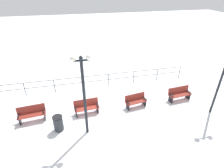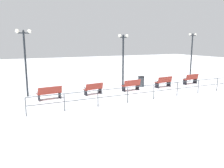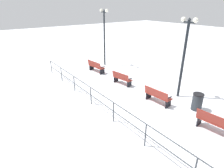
{
  "view_description": "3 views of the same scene",
  "coord_description": "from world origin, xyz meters",
  "px_view_note": "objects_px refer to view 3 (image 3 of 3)",
  "views": [
    {
      "loc": [
        9.14,
        -0.51,
        7.3
      ],
      "look_at": [
        -1.17,
        1.88,
        1.25
      ],
      "focal_mm": 28.98,
      "sensor_mm": 36.0,
      "label": 1
    },
    {
      "loc": [
        -15.54,
        9.21,
        3.95
      ],
      "look_at": [
        -1.22,
        2.27,
        0.94
      ],
      "focal_mm": 36.54,
      "sensor_mm": 36.0,
      "label": 2
    },
    {
      "loc": [
        -7.58,
        -6.03,
        5.17
      ],
      "look_at": [
        -2.05,
        1.55,
        1.13
      ],
      "focal_mm": 30.16,
      "sensor_mm": 36.0,
      "label": 3
    }
  ],
  "objects_px": {
    "bench_fifth": "(96,66)",
    "bench_fourth": "(122,78)",
    "lamppost_middle": "(185,48)",
    "lamppost_far": "(104,28)",
    "bench_third": "(157,96)",
    "trash_bin": "(197,102)",
    "bench_second": "(216,123)"
  },
  "relations": [
    {
      "from": "bench_second",
      "to": "trash_bin",
      "type": "relative_size",
      "value": 1.77
    },
    {
      "from": "bench_third",
      "to": "lamppost_middle",
      "type": "height_order",
      "value": "lamppost_middle"
    },
    {
      "from": "bench_second",
      "to": "bench_third",
      "type": "xyz_separation_m",
      "value": [
        0.03,
        3.23,
        -0.03
      ]
    },
    {
      "from": "bench_third",
      "to": "bench_fifth",
      "type": "height_order",
      "value": "bench_fifth"
    },
    {
      "from": "bench_second",
      "to": "bench_fifth",
      "type": "distance_m",
      "value": 9.68
    },
    {
      "from": "bench_third",
      "to": "bench_fifth",
      "type": "xyz_separation_m",
      "value": [
        -0.03,
        6.45,
        0.02
      ]
    },
    {
      "from": "lamppost_middle",
      "to": "lamppost_far",
      "type": "height_order",
      "value": "lamppost_far"
    },
    {
      "from": "bench_second",
      "to": "trash_bin",
      "type": "bearing_deg",
      "value": 47.07
    },
    {
      "from": "bench_second",
      "to": "lamppost_far",
      "type": "bearing_deg",
      "value": 75.23
    },
    {
      "from": "bench_second",
      "to": "lamppost_middle",
      "type": "bearing_deg",
      "value": 54.96
    },
    {
      "from": "bench_fifth",
      "to": "lamppost_middle",
      "type": "xyz_separation_m",
      "value": [
        1.72,
        -6.61,
        2.46
      ]
    },
    {
      "from": "trash_bin",
      "to": "bench_third",
      "type": "bearing_deg",
      "value": 124.1
    },
    {
      "from": "bench_fourth",
      "to": "lamppost_far",
      "type": "height_order",
      "value": "lamppost_far"
    },
    {
      "from": "bench_fourth",
      "to": "bench_fifth",
      "type": "height_order",
      "value": "bench_fifth"
    },
    {
      "from": "bench_third",
      "to": "bench_fifth",
      "type": "bearing_deg",
      "value": 86.5
    },
    {
      "from": "bench_fourth",
      "to": "bench_third",
      "type": "bearing_deg",
      "value": -99.73
    },
    {
      "from": "lamppost_far",
      "to": "bench_third",
      "type": "bearing_deg",
      "value": -102.37
    },
    {
      "from": "bench_fifth",
      "to": "lamppost_middle",
      "type": "bearing_deg",
      "value": -80.52
    },
    {
      "from": "bench_fourth",
      "to": "bench_fifth",
      "type": "relative_size",
      "value": 0.9
    },
    {
      "from": "bench_second",
      "to": "trash_bin",
      "type": "distance_m",
      "value": 1.94
    },
    {
      "from": "lamppost_middle",
      "to": "lamppost_far",
      "type": "bearing_deg",
      "value": 90.0
    },
    {
      "from": "bench_fourth",
      "to": "lamppost_far",
      "type": "bearing_deg",
      "value": 61.37
    },
    {
      "from": "bench_fourth",
      "to": "trash_bin",
      "type": "height_order",
      "value": "trash_bin"
    },
    {
      "from": "bench_second",
      "to": "bench_third",
      "type": "height_order",
      "value": "bench_second"
    },
    {
      "from": "bench_fifth",
      "to": "bench_fourth",
      "type": "bearing_deg",
      "value": -93.48
    },
    {
      "from": "bench_second",
      "to": "bench_fifth",
      "type": "relative_size",
      "value": 0.98
    },
    {
      "from": "bench_fourth",
      "to": "bench_fifth",
      "type": "bearing_deg",
      "value": 82.97
    },
    {
      "from": "bench_second",
      "to": "lamppost_far",
      "type": "height_order",
      "value": "lamppost_far"
    },
    {
      "from": "lamppost_middle",
      "to": "trash_bin",
      "type": "bearing_deg",
      "value": -109.77
    },
    {
      "from": "bench_second",
      "to": "lamppost_far",
      "type": "relative_size",
      "value": 0.34
    },
    {
      "from": "bench_fourth",
      "to": "bench_fifth",
      "type": "distance_m",
      "value": 3.23
    },
    {
      "from": "bench_fourth",
      "to": "trash_bin",
      "type": "relative_size",
      "value": 1.63
    }
  ]
}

